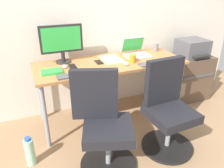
{
  "coord_description": "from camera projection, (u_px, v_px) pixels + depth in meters",
  "views": [
    {
      "loc": [
        -0.92,
        -2.3,
        1.62
      ],
      "look_at": [
        0.0,
        -0.05,
        0.49
      ],
      "focal_mm": 35.64,
      "sensor_mm": 36.0,
      "label": 1
    }
  ],
  "objects": [
    {
      "name": "pen_cup",
      "position": [
        156.0,
        47.0,
        3.0
      ],
      "size": [
        0.07,
        0.07,
        0.1
      ],
      "primitive_type": "cylinder",
      "color": "slate",
      "rests_on": "desk"
    },
    {
      "name": "printer",
      "position": [
        192.0,
        48.0,
        3.11
      ],
      "size": [
        0.38,
        0.4,
        0.24
      ],
      "color": "#515156",
      "rests_on": "side_cabinet"
    },
    {
      "name": "ground_plane",
      "position": [
        111.0,
        116.0,
        2.93
      ],
      "size": [
        5.28,
        5.28,
        0.0
      ],
      "primitive_type": "plane",
      "color": "#9E7A56"
    },
    {
      "name": "back_wall",
      "position": [
        98.0,
        10.0,
        2.73
      ],
      "size": [
        4.4,
        0.04,
        2.6
      ],
      "primitive_type": "cube",
      "color": "silver",
      "rests_on": "ground"
    },
    {
      "name": "mouse_by_laptop",
      "position": [
        126.0,
        63.0,
        2.52
      ],
      "size": [
        0.06,
        0.1,
        0.03
      ],
      "primitive_type": "ellipsoid",
      "color": "silver",
      "rests_on": "desk"
    },
    {
      "name": "paper_pile",
      "position": [
        112.0,
        59.0,
        2.68
      ],
      "size": [
        0.21,
        0.3,
        0.01
      ],
      "primitive_type": "cube",
      "color": "white",
      "rests_on": "desk"
    },
    {
      "name": "office_chair_left",
      "position": [
        104.0,
        126.0,
        2.02
      ],
      "size": [
        0.56,
        0.56,
        0.94
      ],
      "color": "black",
      "rests_on": "ground"
    },
    {
      "name": "notebook",
      "position": [
        51.0,
        72.0,
        2.3
      ],
      "size": [
        0.21,
        0.15,
        0.03
      ],
      "primitive_type": "cube",
      "color": "green",
      "rests_on": "desk"
    },
    {
      "name": "phone_near_monitor",
      "position": [
        72.0,
        66.0,
        2.47
      ],
      "size": [
        0.07,
        0.14,
        0.01
      ],
      "primitive_type": "cube",
      "color": "black",
      "rests_on": "desk"
    },
    {
      "name": "desk",
      "position": [
        110.0,
        67.0,
        2.64
      ],
      "size": [
        1.75,
        0.67,
        0.76
      ],
      "color": "#B77542",
      "rests_on": "ground"
    },
    {
      "name": "keyboard_by_monitor",
      "position": [
        74.0,
        75.0,
        2.22
      ],
      "size": [
        0.34,
        0.12,
        0.02
      ],
      "primitive_type": "cube",
      "color": "#515156",
      "rests_on": "desk"
    },
    {
      "name": "mouse_by_monitor",
      "position": [
        65.0,
        66.0,
        2.43
      ],
      "size": [
        0.06,
        0.1,
        0.03
      ],
      "primitive_type": "ellipsoid",
      "color": "#B7B7B7",
      "rests_on": "desk"
    },
    {
      "name": "side_cabinet",
      "position": [
        188.0,
        77.0,
        3.3
      ],
      "size": [
        0.6,
        0.44,
        0.65
      ],
      "color": "brown",
      "rests_on": "ground"
    },
    {
      "name": "water_bottle_on_floor",
      "position": [
        30.0,
        152.0,
        2.12
      ],
      "size": [
        0.09,
        0.09,
        0.31
      ],
      "color": "#A5D8B2",
      "rests_on": "ground"
    },
    {
      "name": "open_laptop",
      "position": [
        135.0,
        51.0,
        2.83
      ],
      "size": [
        0.31,
        0.29,
        0.22
      ],
      "color": "silver",
      "rests_on": "desk"
    },
    {
      "name": "coffee_mug",
      "position": [
        132.0,
        59.0,
        2.58
      ],
      "size": [
        0.08,
        0.08,
        0.09
      ],
      "primitive_type": "cylinder",
      "color": "orange",
      "rests_on": "desk"
    },
    {
      "name": "desktop_monitor",
      "position": [
        62.0,
        41.0,
        2.5
      ],
      "size": [
        0.48,
        0.18,
        0.43
      ],
      "color": "#262626",
      "rests_on": "desk"
    },
    {
      "name": "phone_near_laptop",
      "position": [
        99.0,
        62.0,
        2.59
      ],
      "size": [
        0.07,
        0.14,
        0.01
      ],
      "primitive_type": "cube",
      "color": "black",
      "rests_on": "desk"
    },
    {
      "name": "keyboard_by_laptop",
      "position": [
        153.0,
        63.0,
        2.54
      ],
      "size": [
        0.34,
        0.12,
        0.02
      ],
      "primitive_type": "cube",
      "color": "#515156",
      "rests_on": "desk"
    },
    {
      "name": "office_chair_right",
      "position": [
        168.0,
        110.0,
        2.27
      ],
      "size": [
        0.54,
        0.54,
        0.94
      ],
      "color": "black",
      "rests_on": "ground"
    }
  ]
}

